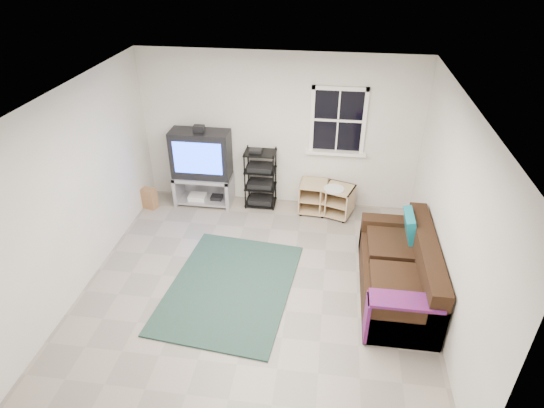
# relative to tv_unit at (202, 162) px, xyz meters

# --- Properties ---
(room) EXTENTS (4.60, 4.62, 4.60)m
(room) POSITION_rel_tv_unit_xyz_m (2.22, 0.24, 0.69)
(room) COLOR gray
(room) RESTS_ON ground
(tv_unit) EXTENTS (0.98, 0.49, 1.44)m
(tv_unit) POSITION_rel_tv_unit_xyz_m (0.00, 0.00, 0.00)
(tv_unit) COLOR #A5A5AD
(tv_unit) RESTS_ON ground
(av_rack) EXTENTS (0.52, 0.38, 1.04)m
(av_rack) POSITION_rel_tv_unit_xyz_m (0.99, 0.06, -0.34)
(av_rack) COLOR black
(av_rack) RESTS_ON ground
(side_table_left) EXTENTS (0.49, 0.49, 0.54)m
(side_table_left) POSITION_rel_tv_unit_xyz_m (1.91, 0.00, -0.50)
(side_table_left) COLOR tan
(side_table_left) RESTS_ON ground
(side_table_right) EXTENTS (0.60, 0.60, 0.54)m
(side_table_right) POSITION_rel_tv_unit_xyz_m (2.32, -0.07, -0.49)
(side_table_right) COLOR tan
(side_table_right) RESTS_ON ground
(sofa) EXTENTS (0.88, 1.98, 0.91)m
(sofa) POSITION_rel_tv_unit_xyz_m (3.15, -1.93, -0.47)
(sofa) COLOR black
(sofa) RESTS_ON ground
(shag_rug) EXTENTS (1.79, 2.33, 0.03)m
(shag_rug) POSITION_rel_tv_unit_xyz_m (0.93, -2.15, -0.78)
(shag_rug) COLOR #2F2215
(shag_rug) RESTS_ON ground
(paper_bag) EXTENTS (0.28, 0.22, 0.36)m
(paper_bag) POSITION_rel_tv_unit_xyz_m (-0.90, -0.30, -0.61)
(paper_bag) COLOR olive
(paper_bag) RESTS_ON ground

